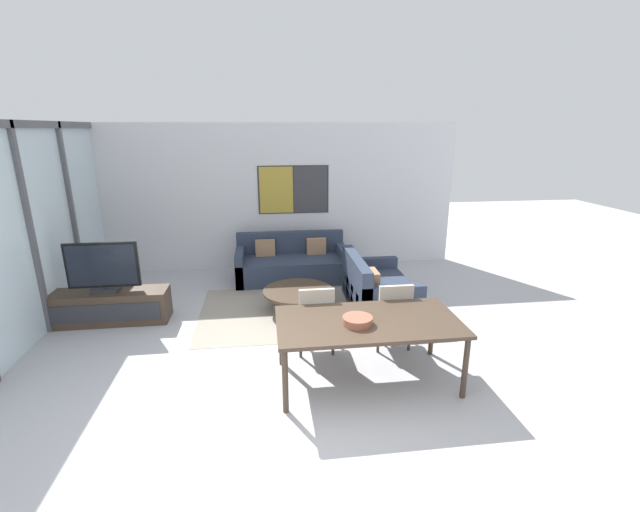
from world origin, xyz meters
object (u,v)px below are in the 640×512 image
Objects in this scene: tv_console at (109,307)px; dining_chair_left at (316,315)px; dining_chair_centre at (392,311)px; fruit_bowl at (358,320)px; sofa_main at (292,264)px; sofa_side at (375,291)px; television at (103,268)px; dining_table at (368,325)px; coffee_table at (298,295)px.

tv_console is 3.12m from dining_chair_left.
fruit_bowl is at bearing -128.60° from dining_chair_centre.
sofa_main and sofa_side have the same top height.
dining_chair_left is at bearing -23.29° from tv_console.
television is 3.86m from dining_table.
television is at bearing -150.37° from sofa_main.
tv_console is 1.70× the size of television.
sofa_main is 2.28× the size of dining_chair_left.
dining_table reaches higher than coffee_table.
dining_chair_left reaches higher than coffee_table.
dining_chair_centre is (0.97, -0.01, 0.00)m from dining_chair_left.
tv_console is at bearing 149.93° from dining_table.
tv_console is 0.59m from television.
coffee_table is 1.21× the size of dining_chair_centre.
dining_chair_left is (0.12, -1.27, 0.24)m from coffee_table.
television is at bearing 90.37° from sofa_side.
tv_console is at bearing -150.35° from sofa_main.
coffee_table is at bearing 89.17° from sofa_side.
sofa_side is at bearing -52.07° from sofa_main.
fruit_bowl is (3.20, -2.02, -0.05)m from television.
dining_chair_centre reaches higher than dining_table.
dining_chair_left is 1.00× the size of dining_chair_centre.
coffee_table is (0.00, -1.52, -0.01)m from sofa_main.
sofa_main is at bearing 99.77° from dining_table.
sofa_main is at bearing 97.42° from fruit_bowl.
sofa_side reaches higher than tv_console.
sofa_main is at bearing 92.39° from dining_chair_left.
dining_chair_centre is 1.03m from fruit_bowl.
sofa_side is at bearing 70.34° from fruit_bowl.
coffee_table is at bearing 0.89° from television.
dining_chair_centre is at bearing -17.91° from tv_console.
sofa_main is (2.74, 1.56, -0.55)m from television.
tv_console is at bearing 147.84° from fruit_bowl.
coffee_table is at bearing 0.91° from tv_console.
tv_console is at bearing 156.71° from dining_chair_left.
sofa_main is 1.88× the size of coffee_table.
dining_chair_centre reaches higher than tv_console.
sofa_main is 1.35× the size of sofa_side.
television reaches higher than tv_console.
sofa_main is 1.03× the size of dining_table.
tv_console is 1.12× the size of sofa_side.
tv_console is 2.74m from coffee_table.
fruit_bowl reaches higher than coffee_table.
dining_chair_left is (-1.08, -1.26, 0.22)m from sofa_side.
tv_console is at bearing -179.09° from coffee_table.
dining_chair_left is at bearing 124.55° from dining_table.
fruit_bowl is at bearing -66.05° from dining_chair_left.
sofa_side is at bearing 73.17° from dining_table.
fruit_bowl is (3.20, -2.01, 0.54)m from tv_console.
dining_table is at bearing -55.45° from dining_chair_left.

